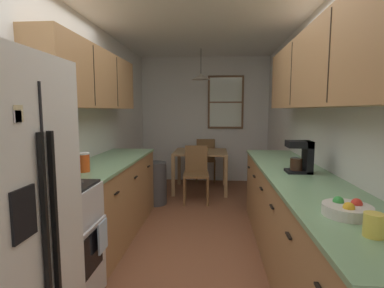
# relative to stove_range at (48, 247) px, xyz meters

# --- Properties ---
(ground_plane) EXTENTS (12.00, 12.00, 0.00)m
(ground_plane) POSITION_rel_stove_range_xyz_m (0.99, 1.51, -0.47)
(ground_plane) COLOR brown
(wall_left) EXTENTS (0.10, 9.00, 2.55)m
(wall_left) POSITION_rel_stove_range_xyz_m (-0.36, 1.51, 0.80)
(wall_left) COLOR silver
(wall_left) RESTS_ON ground
(wall_right) EXTENTS (0.10, 9.00, 2.55)m
(wall_right) POSITION_rel_stove_range_xyz_m (2.34, 1.51, 0.80)
(wall_right) COLOR silver
(wall_right) RESTS_ON ground
(wall_back) EXTENTS (4.40, 0.10, 2.55)m
(wall_back) POSITION_rel_stove_range_xyz_m (0.99, 4.16, 0.80)
(wall_back) COLOR silver
(wall_back) RESTS_ON ground
(ceiling_slab) EXTENTS (4.40, 9.00, 0.08)m
(ceiling_slab) POSITION_rel_stove_range_xyz_m (0.99, 1.51, 2.12)
(ceiling_slab) COLOR white
(stove_range) EXTENTS (0.66, 0.60, 1.10)m
(stove_range) POSITION_rel_stove_range_xyz_m (0.00, 0.00, 0.00)
(stove_range) COLOR silver
(stove_range) RESTS_ON ground
(microwave_over_range) EXTENTS (0.39, 0.61, 0.32)m
(microwave_over_range) POSITION_rel_stove_range_xyz_m (-0.11, 0.00, 1.17)
(microwave_over_range) COLOR silver
(counter_left) EXTENTS (0.64, 2.01, 0.90)m
(counter_left) POSITION_rel_stove_range_xyz_m (-0.01, 1.31, -0.02)
(counter_left) COLOR #A87A4C
(counter_left) RESTS_ON ground
(upper_cabinets_left) EXTENTS (0.33, 2.09, 0.64)m
(upper_cabinets_left) POSITION_rel_stove_range_xyz_m (-0.15, 1.26, 1.35)
(upper_cabinets_left) COLOR #A87A4C
(counter_right) EXTENTS (0.64, 3.32, 0.90)m
(counter_right) POSITION_rel_stove_range_xyz_m (1.99, 0.64, -0.02)
(counter_right) COLOR #A87A4C
(counter_right) RESTS_ON ground
(upper_cabinets_right) EXTENTS (0.33, 3.00, 0.67)m
(upper_cabinets_right) POSITION_rel_stove_range_xyz_m (2.13, 0.59, 1.36)
(upper_cabinets_right) COLOR #A87A4C
(dining_table) EXTENTS (0.95, 0.88, 0.73)m
(dining_table) POSITION_rel_stove_range_xyz_m (0.96, 3.31, 0.15)
(dining_table) COLOR #A87F51
(dining_table) RESTS_ON ground
(dining_chair_near) EXTENTS (0.42, 0.42, 0.90)m
(dining_chair_near) POSITION_rel_stove_range_xyz_m (0.92, 2.66, 0.03)
(dining_chair_near) COLOR brown
(dining_chair_near) RESTS_ON ground
(dining_chair_far) EXTENTS (0.43, 0.43, 0.90)m
(dining_chair_far) POSITION_rel_stove_range_xyz_m (1.02, 3.96, 0.03)
(dining_chair_far) COLOR brown
(dining_chair_far) RESTS_ON ground
(pendant_light) EXTENTS (0.33, 0.33, 0.54)m
(pendant_light) POSITION_rel_stove_range_xyz_m (0.96, 3.31, 1.59)
(pendant_light) COLOR black
(back_window) EXTENTS (0.72, 0.05, 1.07)m
(back_window) POSITION_rel_stove_range_xyz_m (1.43, 4.09, 1.16)
(back_window) COLOR brown
(trash_bin) EXTENTS (0.34, 0.34, 0.67)m
(trash_bin) POSITION_rel_stove_range_xyz_m (0.29, 2.47, -0.14)
(trash_bin) COLOR #3F3F42
(trash_bin) RESTS_ON ground
(storage_canister) EXTENTS (0.12, 0.12, 0.18)m
(storage_canister) POSITION_rel_stove_range_xyz_m (-0.01, 0.64, 0.52)
(storage_canister) COLOR #D84C19
(storage_canister) RESTS_ON counter_left
(dish_towel) EXTENTS (0.02, 0.16, 0.24)m
(dish_towel) POSITION_rel_stove_range_xyz_m (0.35, 0.15, 0.03)
(dish_towel) COLOR silver
(coffee_maker) EXTENTS (0.22, 0.18, 0.30)m
(coffee_maker) POSITION_rel_stove_range_xyz_m (2.02, 0.76, 0.58)
(coffee_maker) COLOR black
(coffee_maker) RESTS_ON counter_right
(mug_by_coffeemaker) EXTENTS (0.13, 0.09, 0.11)m
(mug_by_coffeemaker) POSITION_rel_stove_range_xyz_m (1.95, -0.63, 0.48)
(mug_by_coffeemaker) COLOR #E5CC4C
(mug_by_coffeemaker) RESTS_ON counter_right
(mug_spare) EXTENTS (0.11, 0.07, 0.10)m
(mug_spare) POSITION_rel_stove_range_xyz_m (2.04, 1.03, 0.48)
(mug_spare) COLOR #335999
(mug_spare) RESTS_ON counter_right
(fruit_bowl) EXTENTS (0.26, 0.26, 0.09)m
(fruit_bowl) POSITION_rel_stove_range_xyz_m (1.95, -0.36, 0.47)
(fruit_bowl) COLOR silver
(fruit_bowl) RESTS_ON counter_right
(table_serving_bowl) EXTENTS (0.16, 0.16, 0.06)m
(table_serving_bowl) POSITION_rel_stove_range_xyz_m (1.01, 3.34, 0.29)
(table_serving_bowl) COLOR #E0D14C
(table_serving_bowl) RESTS_ON dining_table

